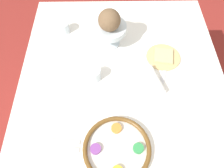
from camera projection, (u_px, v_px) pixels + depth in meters
name	position (u px, v px, depth m)	size (l,w,h in m)	color
ground_plane	(119.00, 141.00, 1.69)	(8.00, 8.00, 0.00)	maroon
dining_table	(121.00, 123.00, 1.38)	(1.42, 1.05, 0.73)	white
seder_plate	(117.00, 149.00, 0.91)	(0.29, 0.29, 0.03)	silver
fruit_stand	(108.00, 30.00, 1.16)	(0.20, 0.20, 0.13)	silver
orange_fruit	(108.00, 19.00, 1.10)	(0.09, 0.09, 0.09)	orange
coconut	(109.00, 20.00, 1.08)	(0.11, 0.11, 0.11)	brown
bread_plate	(163.00, 57.00, 1.18)	(0.18, 0.18, 0.02)	tan
napkin_roll	(155.00, 80.00, 1.08)	(0.17, 0.09, 0.05)	white
cup_near	(64.00, 28.00, 1.27)	(0.07, 0.07, 0.06)	silver
cup_mid	(94.00, 74.00, 1.09)	(0.07, 0.07, 0.06)	silver
fork_left	(56.00, 148.00, 0.92)	(0.04, 0.20, 0.01)	silver
fork_right	(57.00, 141.00, 0.94)	(0.04, 0.20, 0.01)	silver
spoon	(162.00, 80.00, 1.11)	(0.17, 0.08, 0.01)	silver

